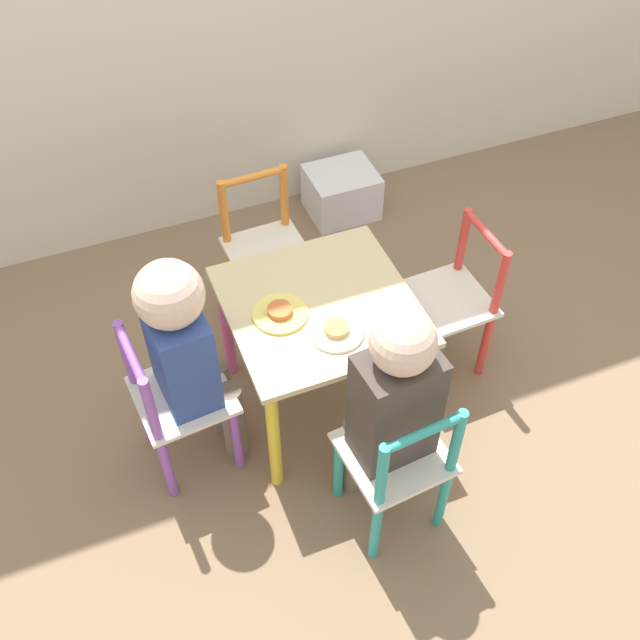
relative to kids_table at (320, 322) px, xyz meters
name	(u,v)px	position (x,y,z in m)	size (l,w,h in m)	color
ground_plane	(320,400)	(0.00, 0.00, -0.38)	(6.00, 6.00, 0.00)	#7F664C
kids_table	(320,322)	(0.00, 0.00, 0.00)	(0.52, 0.52, 0.46)	beige
chair_teal	(397,464)	(0.04, -0.45, -0.11)	(0.28, 0.28, 0.54)	silver
chair_purple	(176,403)	(-0.45, -0.04, -0.11)	(0.28, 0.28, 0.54)	silver
chair_orange	(266,253)	(-0.02, 0.45, -0.11)	(0.27, 0.27, 0.54)	silver
chair_red	(451,303)	(0.45, 0.02, -0.11)	(0.27, 0.27, 0.54)	silver
child_front	(391,401)	(0.03, -0.39, 0.09)	(0.21, 0.22, 0.80)	#7A6B5B
child_left	(186,347)	(-0.39, -0.04, 0.10)	(0.23, 0.21, 0.77)	#7A6B5B
plate_front	(336,331)	(0.00, -0.12, 0.09)	(0.15, 0.15, 0.03)	white
plate_left	(280,313)	(-0.12, 0.00, 0.09)	(0.16, 0.16, 0.03)	#EADB66
storage_bin	(342,192)	(0.44, 0.87, -0.28)	(0.27, 0.23, 0.19)	silver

